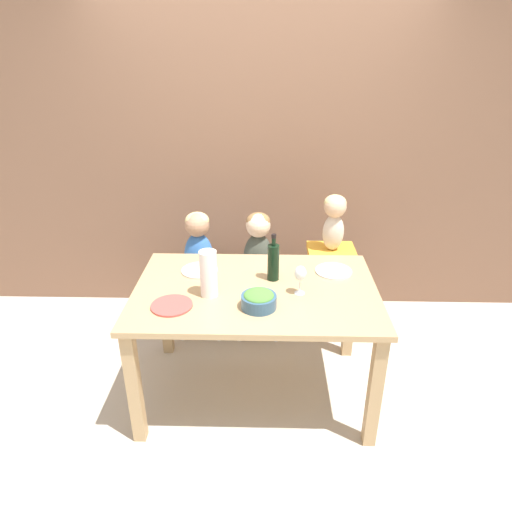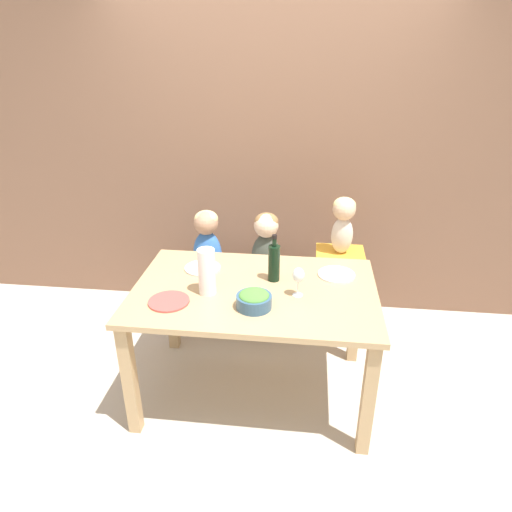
% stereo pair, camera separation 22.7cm
% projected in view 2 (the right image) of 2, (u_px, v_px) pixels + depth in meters
% --- Properties ---
extents(ground_plane, '(14.00, 14.00, 0.00)m').
position_uv_depth(ground_plane, '(255.00, 390.00, 3.05)').
color(ground_plane, '#BCB2A3').
extents(wall_back, '(10.00, 0.06, 2.70)m').
position_uv_depth(wall_back, '(273.00, 149.00, 3.56)').
color(wall_back, brown).
rests_on(wall_back, ground_plane).
extents(dining_table, '(1.45, 0.96, 0.78)m').
position_uv_depth(dining_table, '(255.00, 304.00, 2.77)').
color(dining_table, tan).
rests_on(dining_table, ground_plane).
extents(chair_far_left, '(0.41, 0.38, 0.45)m').
position_uv_depth(chair_far_left, '(209.00, 286.00, 3.57)').
color(chair_far_left, silver).
rests_on(chair_far_left, ground_plane).
extents(chair_far_center, '(0.41, 0.38, 0.45)m').
position_uv_depth(chair_far_center, '(266.00, 290.00, 3.52)').
color(chair_far_center, silver).
rests_on(chair_far_center, ground_plane).
extents(chair_right_highchair, '(0.35, 0.32, 0.72)m').
position_uv_depth(chair_right_highchair, '(339.00, 272.00, 3.39)').
color(chair_right_highchair, silver).
rests_on(chair_right_highchair, ground_plane).
extents(person_child_left, '(0.22, 0.19, 0.55)m').
position_uv_depth(person_child_left, '(207.00, 242.00, 3.41)').
color(person_child_left, '#3366B2').
rests_on(person_child_left, chair_far_left).
extents(person_child_center, '(0.22, 0.19, 0.55)m').
position_uv_depth(person_child_center, '(266.00, 245.00, 3.37)').
color(person_child_center, '#3D4238').
rests_on(person_child_center, chair_far_center).
extents(person_baby_right, '(0.16, 0.17, 0.42)m').
position_uv_depth(person_baby_right, '(343.00, 219.00, 3.21)').
color(person_baby_right, beige).
rests_on(person_baby_right, chair_right_highchair).
extents(wine_bottle, '(0.07, 0.07, 0.30)m').
position_uv_depth(wine_bottle, '(274.00, 262.00, 2.76)').
color(wine_bottle, black).
rests_on(wine_bottle, dining_table).
extents(paper_towel_roll, '(0.10, 0.10, 0.28)m').
position_uv_depth(paper_towel_roll, '(207.00, 272.00, 2.61)').
color(paper_towel_roll, white).
rests_on(paper_towel_roll, dining_table).
extents(wine_glass_near, '(0.07, 0.07, 0.18)m').
position_uv_depth(wine_glass_near, '(298.00, 276.00, 2.59)').
color(wine_glass_near, white).
rests_on(wine_glass_near, dining_table).
extents(salad_bowl_large, '(0.20, 0.20, 0.10)m').
position_uv_depth(salad_bowl_large, '(254.00, 299.00, 2.51)').
color(salad_bowl_large, '#335675').
rests_on(salad_bowl_large, dining_table).
extents(dinner_plate_front_left, '(0.23, 0.23, 0.01)m').
position_uv_depth(dinner_plate_front_left, '(169.00, 301.00, 2.57)').
color(dinner_plate_front_left, '#D14C47').
rests_on(dinner_plate_front_left, dining_table).
extents(dinner_plate_back_left, '(0.23, 0.23, 0.01)m').
position_uv_depth(dinner_plate_back_left, '(203.00, 268.00, 2.95)').
color(dinner_plate_back_left, silver).
rests_on(dinner_plate_back_left, dining_table).
extents(dinner_plate_back_right, '(0.23, 0.23, 0.01)m').
position_uv_depth(dinner_plate_back_right, '(336.00, 274.00, 2.87)').
color(dinner_plate_back_right, silver).
rests_on(dinner_plate_back_right, dining_table).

